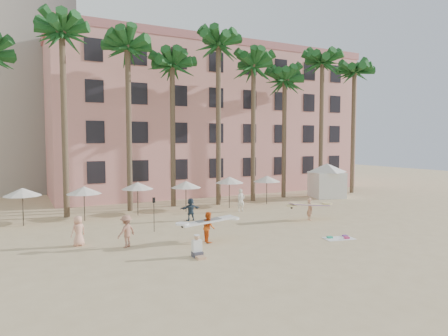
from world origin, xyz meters
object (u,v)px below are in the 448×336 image
(pink_hotel, at_px, (205,123))
(carrier_yellow, at_px, (310,207))
(carrier_white, at_px, (208,226))
(cabana, at_px, (327,177))

(pink_hotel, distance_m, carrier_yellow, 22.17)
(pink_hotel, distance_m, carrier_white, 26.52)
(cabana, height_order, carrier_yellow, cabana)
(carrier_yellow, relative_size, carrier_white, 0.95)
(pink_hotel, relative_size, carrier_yellow, 11.28)
(carrier_white, bearing_deg, carrier_yellow, 13.89)
(cabana, bearing_deg, pink_hotel, 122.54)
(pink_hotel, xyz_separation_m, carrier_yellow, (-1.25, -20.98, -7.05))
(carrier_yellow, bearing_deg, pink_hotel, 86.60)
(carrier_yellow, xyz_separation_m, carrier_white, (-9.31, -2.30, -0.00))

